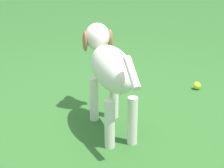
% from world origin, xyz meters
% --- Properties ---
extents(ground, '(14.00, 14.00, 0.00)m').
position_xyz_m(ground, '(0.00, 0.00, 0.00)').
color(ground, '#2D6026').
extents(dog, '(0.98, 0.31, 0.66)m').
position_xyz_m(dog, '(-0.11, -0.07, 0.44)').
color(dog, silver).
rests_on(dog, ground).
extents(tennis_ball_0, '(0.07, 0.07, 0.07)m').
position_xyz_m(tennis_ball_0, '(0.42, -0.92, 0.03)').
color(tennis_ball_0, yellow).
rests_on(tennis_ball_0, ground).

